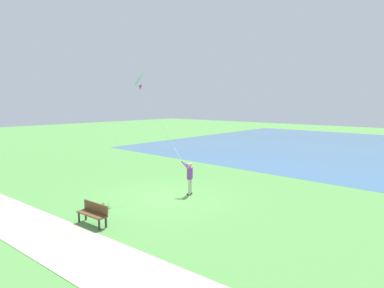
# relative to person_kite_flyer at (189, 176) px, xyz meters

# --- Properties ---
(ground_plane) EXTENTS (120.00, 120.00, 0.00)m
(ground_plane) POSITION_rel_person_kite_flyer_xyz_m (1.24, -0.56, -1.05)
(ground_plane) COLOR #569947
(lake_water) EXTENTS (36.00, 44.00, 0.01)m
(lake_water) POSITION_rel_person_kite_flyer_xyz_m (-25.21, 3.44, -1.04)
(lake_water) COLOR teal
(lake_water) RESTS_ON ground
(walkway_path) EXTENTS (5.16, 32.09, 0.02)m
(walkway_path) POSITION_rel_person_kite_flyer_xyz_m (7.14, 1.44, -1.04)
(walkway_path) COLOR #B7AD99
(walkway_path) RESTS_ON ground
(person_kite_flyer) EXTENTS (0.51, 0.62, 1.83)m
(person_kite_flyer) POSITION_rel_person_kite_flyer_xyz_m (0.00, 0.00, 0.00)
(person_kite_flyer) COLOR #232328
(person_kite_flyer) RESTS_ON ground
(flying_kite) EXTENTS (1.55, 2.80, 4.84)m
(flying_kite) POSITION_rel_person_kite_flyer_xyz_m (1.07, -2.30, 5.07)
(flying_kite) COLOR green
(park_bench_near_walkway) EXTENTS (0.57, 1.53, 0.88)m
(park_bench_near_walkway) POSITION_rel_person_kite_flyer_xyz_m (5.60, -0.20, -0.54)
(park_bench_near_walkway) COLOR brown
(park_bench_near_walkway) RESTS_ON ground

